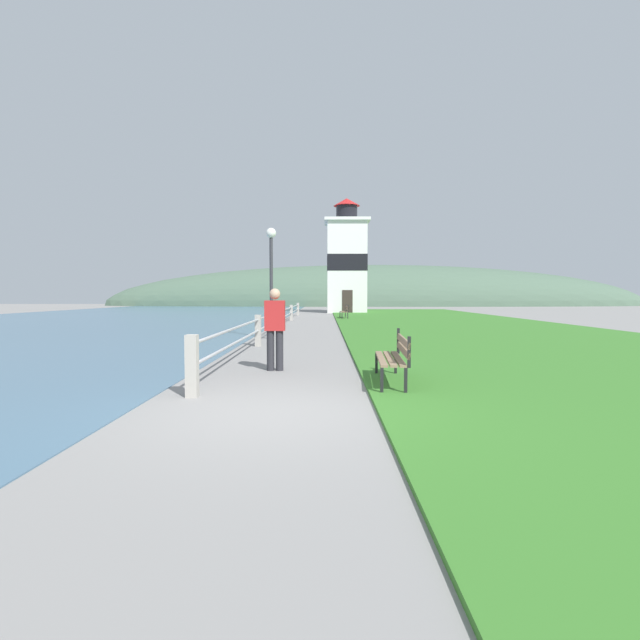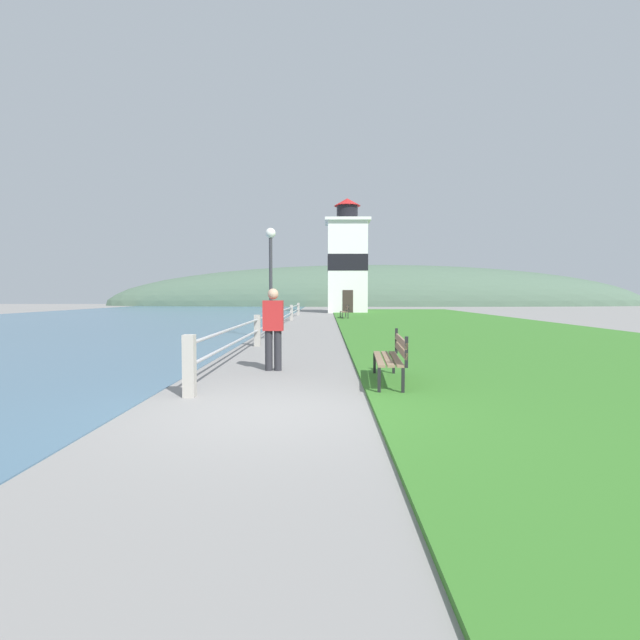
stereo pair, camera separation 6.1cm
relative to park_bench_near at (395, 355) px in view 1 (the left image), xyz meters
The scene contains 10 objects.
ground_plane 2.88m from the park_bench_near, 133.67° to the right, with size 160.00×160.00×0.00m, color gray.
grass_verge 17.46m from the park_bench_near, 71.73° to the left, with size 12.00×55.87×0.06m.
water_strip 22.96m from the park_bench_near, 133.78° to the left, with size 24.00×89.39×0.01m.
seawall_railing 14.65m from the park_bench_near, 102.95° to the left, with size 0.18×30.84×0.97m.
park_bench_near is the anchor object (origin of this frame).
park_bench_midway 24.36m from the park_bench_near, 89.69° to the left, with size 0.55×1.95×0.94m.
lighthouse 36.15m from the park_bench_near, 88.84° to the left, with size 3.94×3.94×10.13m.
person_strolling 2.85m from the park_bench_near, 143.54° to the left, with size 0.42×0.23×1.72m.
lamp_post 9.88m from the park_bench_near, 108.99° to the left, with size 0.36×0.36×3.96m.
distant_hillside 65.48m from the park_bench_near, 84.70° to the left, with size 80.00×16.00×12.00m.
Camera 1 is at (0.73, -6.64, 1.59)m, focal length 28.00 mm.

